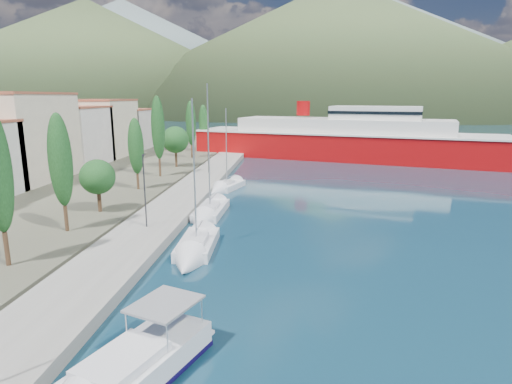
# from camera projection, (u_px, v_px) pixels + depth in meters

# --- Properties ---
(ground) EXTENTS (1400.00, 1400.00, 0.00)m
(ground) POSITION_uv_depth(u_px,v_px,m) (285.00, 132.00, 140.08)
(ground) COLOR #123548
(quay) EXTENTS (5.00, 88.00, 0.80)m
(quay) POSITION_uv_depth(u_px,v_px,m) (188.00, 194.00, 49.40)
(quay) COLOR gray
(quay) RESTS_ON ground
(hills_far) EXTENTS (1480.00, 900.00, 180.00)m
(hills_far) POSITION_uv_depth(u_px,v_px,m) (394.00, 48.00, 595.91)
(hills_far) COLOR slate
(hills_far) RESTS_ON ground
(hills_near) EXTENTS (1010.00, 520.00, 115.00)m
(hills_near) POSITION_uv_depth(u_px,v_px,m) (407.00, 52.00, 366.24)
(hills_near) COLOR #465A32
(hills_near) RESTS_ON ground
(town_buildings) EXTENTS (9.20, 69.20, 11.30)m
(town_buildings) POSITION_uv_depth(u_px,v_px,m) (47.00, 139.00, 60.89)
(town_buildings) COLOR beige
(town_buildings) RESTS_ON land_strip
(tree_row) EXTENTS (4.12, 62.97, 10.89)m
(tree_row) POSITION_uv_depth(u_px,v_px,m) (153.00, 141.00, 55.76)
(tree_row) COLOR #47301E
(tree_row) RESTS_ON land_strip
(lamp_posts) EXTENTS (0.15, 48.00, 6.06)m
(lamp_posts) POSITION_uv_depth(u_px,v_px,m) (151.00, 184.00, 36.62)
(lamp_posts) COLOR #2D2D33
(lamp_posts) RESTS_ON quay
(sailboat_near) EXTENTS (2.88, 8.66, 12.30)m
(sailboat_near) POSITION_uv_depth(u_px,v_px,m) (192.00, 255.00, 30.67)
(sailboat_near) COLOR silver
(sailboat_near) RESTS_ON ground
(sailboat_mid) EXTENTS (2.75, 9.51, 13.59)m
(sailboat_mid) POSITION_uv_depth(u_px,v_px,m) (206.00, 217.00, 40.26)
(sailboat_mid) COLOR silver
(sailboat_mid) RESTS_ON ground
(sailboat_far) EXTENTS (4.47, 7.85, 10.99)m
(sailboat_far) POSITION_uv_depth(u_px,v_px,m) (222.00, 189.00, 52.55)
(sailboat_far) COLOR silver
(sailboat_far) RESTS_ON ground
(ferry) EXTENTS (57.49, 27.74, 11.21)m
(ferry) POSITION_uv_depth(u_px,v_px,m) (344.00, 140.00, 80.13)
(ferry) COLOR #A3090B
(ferry) RESTS_ON ground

